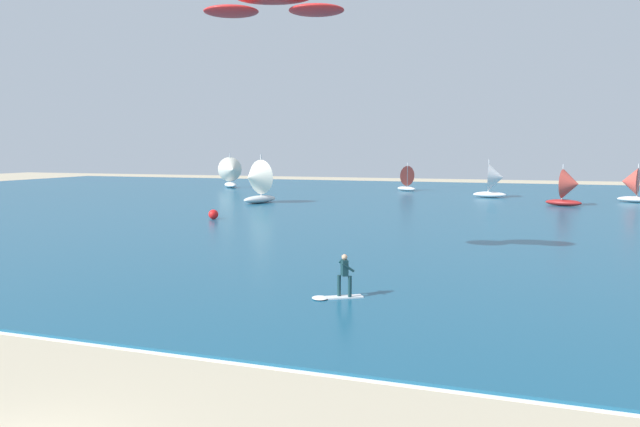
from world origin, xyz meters
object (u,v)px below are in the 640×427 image
sailboat_mid_right (569,187)px  sailboat_trailing (255,181)px  sailboat_outermost (404,178)px  sailboat_center_horizon (231,172)px  kitesurfer (340,282)px  sailboat_far_left (631,185)px  sailboat_mid_left (495,180)px  marker_buoy (213,214)px  kite (274,6)px

sailboat_mid_right → sailboat_trailing: size_ratio=0.81×
sailboat_mid_right → sailboat_trailing: sailboat_trailing is taller
sailboat_outermost → sailboat_center_horizon: bearing=-175.0°
sailboat_trailing → sailboat_center_horizon: sailboat_trailing is taller
sailboat_mid_right → sailboat_center_horizon: size_ratio=0.82×
sailboat_trailing → sailboat_outermost: sailboat_trailing is taller
kitesurfer → sailboat_outermost: size_ratio=0.51×
sailboat_far_left → sailboat_mid_left: sailboat_mid_left is taller
sailboat_center_horizon → marker_buoy: bearing=-64.7°
sailboat_trailing → kitesurfer: bearing=-60.4°
kite → sailboat_mid_right: 42.25m
kitesurfer → sailboat_outermost: 59.77m
kitesurfer → kite: (-4.48, 4.33, 11.46)m
kite → sailboat_trailing: 35.56m
sailboat_outermost → sailboat_far_left: 28.08m
kite → sailboat_mid_right: bearing=67.9°
kite → sailboat_mid_left: kite is taller
sailboat_outermost → kite: bearing=-85.5°
sailboat_mid_right → sailboat_mid_left: 11.17m
marker_buoy → sailboat_mid_left: bearing=55.2°
sailboat_center_horizon → sailboat_mid_left: bearing=-9.5°
sailboat_center_horizon → kitesurfer: bearing=-59.1°
sailboat_center_horizon → sailboat_outermost: (25.30, 2.20, -0.56)m
kitesurfer → marker_buoy: kitesurfer is taller
kitesurfer → kite: bearing=136.0°
kitesurfer → sailboat_trailing: 40.18m
sailboat_mid_left → sailboat_outermost: bearing=145.4°
sailboat_trailing → sailboat_outermost: 26.63m
sailboat_mid_right → sailboat_far_left: 9.61m
sailboat_outermost → marker_buoy: bearing=-102.3°
sailboat_trailing → sailboat_mid_left: bearing=34.0°
sailboat_outermost → marker_buoy: size_ratio=4.87×
sailboat_mid_left → marker_buoy: bearing=-124.8°
sailboat_far_left → marker_buoy: 44.76m
kite → sailboat_center_horizon: bearing=119.4°
sailboat_center_horizon → sailboat_outermost: size_ratio=1.32×
kitesurfer → sailboat_center_horizon: 66.36m
kite → sailboat_mid_left: bearing=80.2°
sailboat_mid_left → marker_buoy: size_ratio=5.68×
sailboat_far_left → sailboat_outermost: bearing=159.6°
kitesurfer → sailboat_mid_right: sailboat_mid_right is taller
sailboat_center_horizon → sailboat_outermost: bearing=5.0°
sailboat_outermost → sailboat_mid_left: sailboat_mid_left is taller
sailboat_trailing → sailboat_mid_left: 28.16m
sailboat_mid_right → sailboat_outermost: 25.93m
sailboat_center_horizon → sailboat_far_left: size_ratio=1.23×
marker_buoy → kitesurfer: bearing=-50.9°
sailboat_outermost → marker_buoy: 39.03m
sailboat_center_horizon → marker_buoy: sailboat_center_horizon is taller
kitesurfer → sailboat_far_left: size_ratio=0.47×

